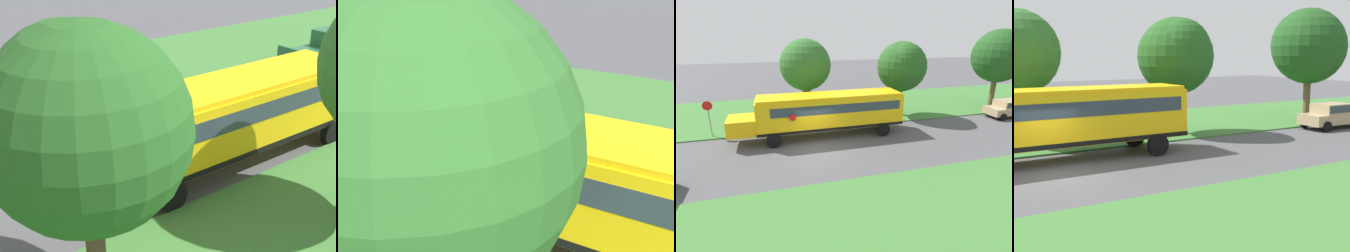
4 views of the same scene
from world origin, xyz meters
The scene contains 5 objects.
ground_plane centered at (0.00, 0.00, 0.00)m, with size 120.00×120.00×0.00m, color #4C4C4F.
grass_far_side centered at (9.00, 0.00, 0.04)m, with size 10.00×80.00×0.07m, color #3D7533.
school_bus centered at (-2.64, 1.16, 1.92)m, with size 2.84×12.42×3.16m.
pickup_truck centered at (2.70, -10.97, 1.07)m, with size 2.28×5.40×2.10m.
oak_tree_roadside_mid centered at (-5.70, 8.72, 4.63)m, with size 4.41×4.36×6.69m.
Camera 1 is at (-13.62, 12.34, 8.43)m, focal length 50.00 mm.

